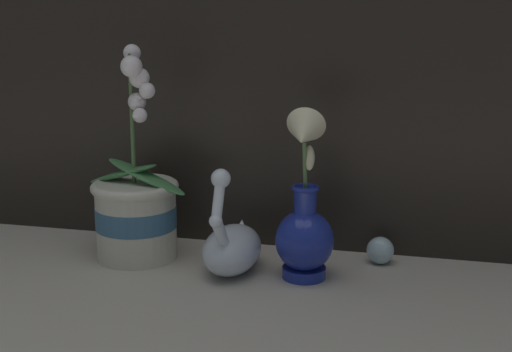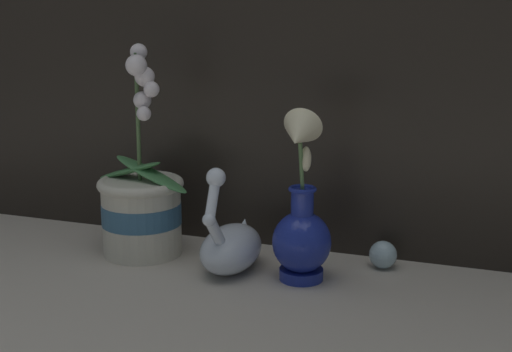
{
  "view_description": "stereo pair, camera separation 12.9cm",
  "coord_description": "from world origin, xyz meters",
  "px_view_note": "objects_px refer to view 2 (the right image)",
  "views": [
    {
      "loc": [
        0.33,
        -1.09,
        0.48
      ],
      "look_at": [
        0.03,
        0.13,
        0.18
      ],
      "focal_mm": 50.0,
      "sensor_mm": 36.0,
      "label": 1
    },
    {
      "loc": [
        0.45,
        -1.05,
        0.48
      ],
      "look_at": [
        0.03,
        0.13,
        0.18
      ],
      "focal_mm": 50.0,
      "sensor_mm": 36.0,
      "label": 2
    }
  ],
  "objects_px": {
    "orchid_potted_plant": "(142,205)",
    "glass_sphere": "(383,255)",
    "swan_figurine": "(231,245)",
    "blue_vase": "(301,226)"
  },
  "relations": [
    {
      "from": "orchid_potted_plant",
      "to": "glass_sphere",
      "type": "relative_size",
      "value": 7.86
    },
    {
      "from": "orchid_potted_plant",
      "to": "glass_sphere",
      "type": "bearing_deg",
      "value": 9.31
    },
    {
      "from": "orchid_potted_plant",
      "to": "swan_figurine",
      "type": "xyz_separation_m",
      "value": [
        0.2,
        -0.03,
        -0.05
      ]
    },
    {
      "from": "swan_figurine",
      "to": "glass_sphere",
      "type": "relative_size",
      "value": 4.02
    },
    {
      "from": "orchid_potted_plant",
      "to": "swan_figurine",
      "type": "distance_m",
      "value": 0.21
    },
    {
      "from": "swan_figurine",
      "to": "glass_sphere",
      "type": "bearing_deg",
      "value": 22.11
    },
    {
      "from": "swan_figurine",
      "to": "blue_vase",
      "type": "height_order",
      "value": "blue_vase"
    },
    {
      "from": "orchid_potted_plant",
      "to": "glass_sphere",
      "type": "xyz_separation_m",
      "value": [
        0.46,
        0.08,
        -0.07
      ]
    },
    {
      "from": "glass_sphere",
      "to": "blue_vase",
      "type": "bearing_deg",
      "value": -139.54
    },
    {
      "from": "glass_sphere",
      "to": "orchid_potted_plant",
      "type": "bearing_deg",
      "value": -170.69
    }
  ]
}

